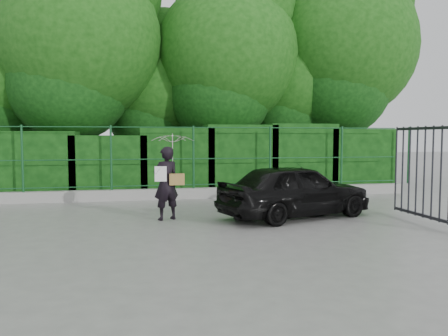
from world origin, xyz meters
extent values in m
plane|color=gray|center=(0.00, 0.00, 0.00)|extent=(80.00, 80.00, 0.00)
cube|color=#9E9E99|center=(0.00, 4.50, 0.15)|extent=(14.00, 0.25, 0.30)
cylinder|color=#154923|center=(-4.20, 4.50, 1.20)|extent=(0.06, 0.06, 1.80)
cylinder|color=#154923|center=(-1.90, 4.50, 1.20)|extent=(0.06, 0.06, 1.80)
cylinder|color=#154923|center=(0.40, 4.50, 1.20)|extent=(0.06, 0.06, 1.80)
cylinder|color=#154923|center=(2.70, 4.50, 1.20)|extent=(0.06, 0.06, 1.80)
cylinder|color=#154923|center=(5.00, 4.50, 1.20)|extent=(0.06, 0.06, 1.80)
cylinder|color=#154923|center=(7.30, 4.50, 1.20)|extent=(0.06, 0.06, 1.80)
cylinder|color=#154923|center=(0.00, 4.50, 0.40)|extent=(13.60, 0.03, 0.03)
cylinder|color=#154923|center=(0.00, 4.50, 1.15)|extent=(13.60, 0.03, 0.03)
cylinder|color=#154923|center=(0.00, 4.50, 2.05)|extent=(13.60, 0.03, 0.03)
cube|color=black|center=(-4.00, 5.50, 0.97)|extent=(2.20, 1.20, 1.94)
cube|color=black|center=(-2.00, 5.50, 0.91)|extent=(2.20, 1.20, 1.82)
cube|color=black|center=(0.00, 5.50, 1.02)|extent=(2.20, 1.20, 2.04)
cube|color=black|center=(2.00, 5.50, 1.08)|extent=(2.20, 1.20, 2.15)
cube|color=black|center=(4.00, 5.50, 1.10)|extent=(2.20, 1.20, 2.20)
cube|color=black|center=(6.00, 5.50, 1.02)|extent=(2.20, 1.20, 2.04)
cylinder|color=black|center=(-5.50, 8.00, 1.88)|extent=(0.36, 0.36, 3.75)
sphere|color=#14470F|center=(-5.50, 8.00, 4.12)|extent=(4.50, 4.50, 4.50)
cylinder|color=black|center=(-3.00, 7.20, 2.25)|extent=(0.36, 0.36, 4.50)
sphere|color=#14470F|center=(-3.00, 7.20, 4.95)|extent=(5.40, 5.40, 5.40)
cylinder|color=black|center=(-0.50, 8.50, 1.62)|extent=(0.36, 0.36, 3.25)
sphere|color=#14470F|center=(-0.50, 8.50, 3.58)|extent=(3.90, 3.90, 3.90)
cylinder|color=black|center=(2.00, 7.50, 2.12)|extent=(0.36, 0.36, 4.25)
sphere|color=#14470F|center=(2.00, 7.50, 4.68)|extent=(5.10, 5.10, 5.10)
cylinder|color=black|center=(4.50, 8.20, 1.75)|extent=(0.36, 0.36, 3.50)
sphere|color=#14470F|center=(4.50, 8.20, 3.85)|extent=(4.20, 4.20, 4.20)
cylinder|color=black|center=(6.50, 7.80, 2.38)|extent=(0.36, 0.36, 4.75)
sphere|color=#14470F|center=(6.50, 7.80, 5.23)|extent=(5.70, 5.70, 5.70)
cube|color=#27272D|center=(4.60, -0.05, 0.15)|extent=(0.05, 2.00, 0.06)
cube|color=#27272D|center=(4.60, -0.05, 1.95)|extent=(0.05, 2.00, 0.06)
cylinder|color=#27272D|center=(4.60, -0.50, 1.05)|extent=(0.04, 0.04, 1.90)
cylinder|color=#27272D|center=(4.60, -0.25, 1.05)|extent=(0.04, 0.04, 1.90)
cylinder|color=#27272D|center=(4.60, 0.00, 1.05)|extent=(0.04, 0.04, 1.90)
cylinder|color=#27272D|center=(4.60, 0.25, 1.05)|extent=(0.04, 0.04, 1.90)
cylinder|color=#27272D|center=(4.60, 0.50, 1.05)|extent=(0.04, 0.04, 1.90)
cylinder|color=#27272D|center=(4.60, 0.75, 1.05)|extent=(0.04, 0.04, 1.90)
cylinder|color=#27272D|center=(4.60, 1.00, 1.05)|extent=(0.04, 0.04, 1.90)
imported|color=black|center=(-0.60, 1.36, 0.78)|extent=(0.67, 0.57, 1.57)
imported|color=silver|center=(-0.45, 1.41, 1.43)|extent=(0.93, 0.95, 0.85)
cube|color=olive|center=(-0.38, 1.28, 0.88)|extent=(0.32, 0.15, 0.24)
cube|color=white|center=(-0.72, 1.24, 1.00)|extent=(0.25, 0.02, 0.32)
imported|color=black|center=(2.22, 1.10, 0.60)|extent=(3.78, 2.42, 1.20)
camera|label=1|loc=(-1.21, -7.96, 1.76)|focal=35.00mm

